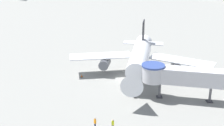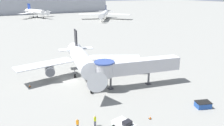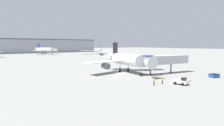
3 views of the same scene
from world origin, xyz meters
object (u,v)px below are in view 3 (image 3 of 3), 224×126
object	(u,v)px
traffic_cone_starboard_wing	(153,69)
ground_crew_wing_walker	(162,80)
traffic_cone_port_wing	(96,75)
jet_bridge	(162,60)
background_jet_blue_tail	(45,50)
ground_crew_marshaller	(154,81)
main_airplane	(126,60)
pushback_tug_white	(181,81)
traffic_cone_apron_front	(190,80)
background_jet_navy_tail	(99,50)
service_container_blue	(214,76)

from	to	relation	value
traffic_cone_starboard_wing	ground_crew_wing_walker	distance (m)	23.66
traffic_cone_port_wing	jet_bridge	bearing A→B (deg)	-25.79
traffic_cone_starboard_wing	ground_crew_wing_walker	xyz separation A→B (m)	(-16.39, -17.05, 0.66)
ground_crew_wing_walker	background_jet_blue_tail	size ratio (longest dim) A/B	0.07
ground_crew_marshaller	ground_crew_wing_walker	world-z (taller)	ground_crew_marshaller
main_airplane	jet_bridge	distance (m)	11.86
pushback_tug_white	ground_crew_marshaller	distance (m)	6.90
main_airplane	traffic_cone_starboard_wing	world-z (taller)	main_airplane
pushback_tug_white	traffic_cone_apron_front	size ratio (longest dim) A/B	5.27
main_airplane	background_jet_navy_tail	bearing A→B (deg)	70.85
traffic_cone_apron_front	traffic_cone_starboard_wing	bearing A→B (deg)	68.21
traffic_cone_port_wing	ground_crew_wing_walker	bearing A→B (deg)	-70.43
ground_crew_wing_walker	traffic_cone_starboard_wing	bearing A→B (deg)	-122.13
main_airplane	pushback_tug_white	distance (m)	22.03
jet_bridge	pushback_tug_white	size ratio (longest dim) A/B	5.16
pushback_tug_white	background_jet_navy_tail	world-z (taller)	background_jet_navy_tail
jet_bridge	service_container_blue	size ratio (longest dim) A/B	6.19
pushback_tug_white	traffic_cone_starboard_wing	size ratio (longest dim) A/B	4.86
ground_crew_wing_walker	pushback_tug_white	bearing A→B (deg)	153.54
pushback_tug_white	ground_crew_wing_walker	bearing A→B (deg)	129.97
jet_bridge	traffic_cone_port_wing	bearing A→B (deg)	164.24
traffic_cone_apron_front	background_jet_blue_tail	bearing A→B (deg)	87.52
main_airplane	background_jet_blue_tail	bearing A→B (deg)	94.04
traffic_cone_apron_front	service_container_blue	bearing A→B (deg)	-6.60
service_container_blue	background_jet_navy_tail	bearing A→B (deg)	72.63
background_jet_navy_tail	jet_bridge	bearing A→B (deg)	-81.07
main_airplane	service_container_blue	xyz separation A→B (m)	(14.31, -22.42, -3.82)
traffic_cone_starboard_wing	ground_crew_marshaller	bearing A→B (deg)	-138.71
pushback_tug_white	traffic_cone_port_wing	xyz separation A→B (m)	(-10.48, 22.37, -0.40)
ground_crew_marshaller	background_jet_navy_tail	size ratio (longest dim) A/B	0.05
pushback_tug_white	service_container_blue	bearing A→B (deg)	-14.51
traffic_cone_apron_front	jet_bridge	bearing A→B (deg)	71.54
background_jet_navy_tail	background_jet_blue_tail	size ratio (longest dim) A/B	1.33
ground_crew_wing_walker	background_jet_blue_tail	xyz separation A→B (m)	(15.43, 153.84, 3.61)
ground_crew_marshaller	background_jet_blue_tail	xyz separation A→B (m)	(18.10, 153.53, 3.57)
background_jet_blue_tail	traffic_cone_apron_front	bearing A→B (deg)	-116.42
jet_bridge	traffic_cone_starboard_wing	size ratio (longest dim) A/B	25.07
service_container_blue	background_jet_blue_tail	size ratio (longest dim) A/B	0.11
background_jet_blue_tail	traffic_cone_starboard_wing	bearing A→B (deg)	-113.53
main_airplane	background_jet_blue_tail	xyz separation A→B (m)	(10.53, 134.92, 0.27)
jet_bridge	ground_crew_marshaller	size ratio (longest dim) A/B	10.24
traffic_cone_port_wing	ground_crew_marshaller	xyz separation A→B (m)	(4.30, -19.30, 0.71)
service_container_blue	traffic_cone_port_wing	distance (m)	34.92
service_container_blue	traffic_cone_apron_front	world-z (taller)	service_container_blue
jet_bridge	ground_crew_marshaller	distance (m)	18.60
traffic_cone_starboard_wing	ground_crew_marshaller	size ratio (longest dim) A/B	0.41
ground_crew_marshaller	background_jet_blue_tail	bearing A→B (deg)	133.08
jet_bridge	traffic_cone_apron_front	world-z (taller)	jet_bridge
main_airplane	traffic_cone_port_wing	xyz separation A→B (m)	(-11.87, 0.69, -4.02)
traffic_cone_port_wing	ground_crew_wing_walker	xyz separation A→B (m)	(6.97, -19.61, 0.68)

